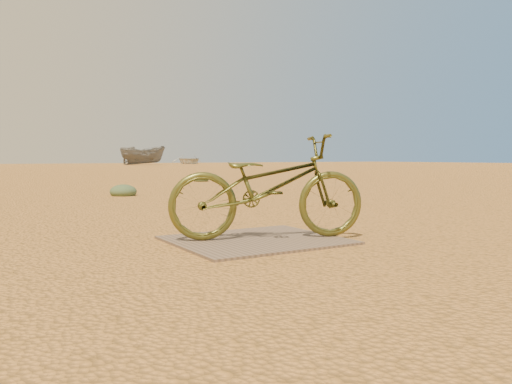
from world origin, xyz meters
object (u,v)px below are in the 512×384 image
plywood_board (256,240)px  boat_mid_right (143,155)px  bicycle (268,187)px  boat_far_right (189,159)px

plywood_board → boat_mid_right: 46.09m
bicycle → boat_far_right: 52.72m
bicycle → boat_mid_right: 46.07m
bicycle → boat_mid_right: (13.39, 44.08, 0.45)m
boat_mid_right → boat_far_right: boat_mid_right is taller
plywood_board → boat_far_right: size_ratio=0.30×
plywood_board → bicycle: (0.12, -0.01, 0.48)m
plywood_board → bicycle: bearing=-7.2°
bicycle → boat_far_right: size_ratio=0.37×
plywood_board → bicycle: bicycle is taller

